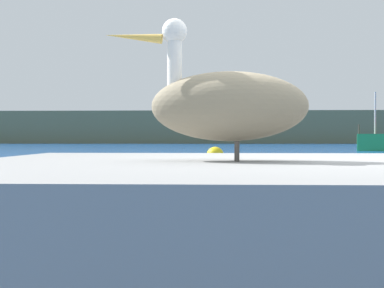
{
  "coord_description": "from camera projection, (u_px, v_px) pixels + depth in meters",
  "views": [
    {
      "loc": [
        -0.89,
        -3.22,
        0.95
      ],
      "look_at": [
        -1.63,
        16.22,
        0.68
      ],
      "focal_mm": 43.53,
      "sensor_mm": 36.0,
      "label": 1
    }
  ],
  "objects": [
    {
      "name": "ground_plane",
      "position": [
        339.0,
        276.0,
        3.19
      ],
      "size": [
        260.0,
        260.0,
        0.0
      ],
      "primitive_type": "plane",
      "color": "#194C93"
    },
    {
      "name": "hillside_backdrop",
      "position": [
        215.0,
        128.0,
        78.2
      ],
      "size": [
        140.0,
        12.37,
        5.18
      ],
      "primitive_type": "cube",
      "color": "#5B664C",
      "rests_on": "ground"
    },
    {
      "name": "pier_dock",
      "position": [
        229.0,
        228.0,
        2.81
      ],
      "size": [
        3.2,
        2.84,
        0.81
      ],
      "primitive_type": "cube",
      "color": "gray",
      "rests_on": "ground"
    },
    {
      "name": "pelican",
      "position": [
        226.0,
        104.0,
        2.8
      ],
      "size": [
        1.25,
        0.48,
        0.86
      ],
      "rotation": [
        0.0,
        0.0,
        3.09
      ],
      "color": "gray",
      "rests_on": "pier_dock"
    },
    {
      "name": "mooring_buoy",
      "position": [
        215.0,
        156.0,
        16.47
      ],
      "size": [
        0.63,
        0.63,
        0.63
      ],
      "primitive_type": "sphere",
      "color": "yellow",
      "rests_on": "ground"
    }
  ]
}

